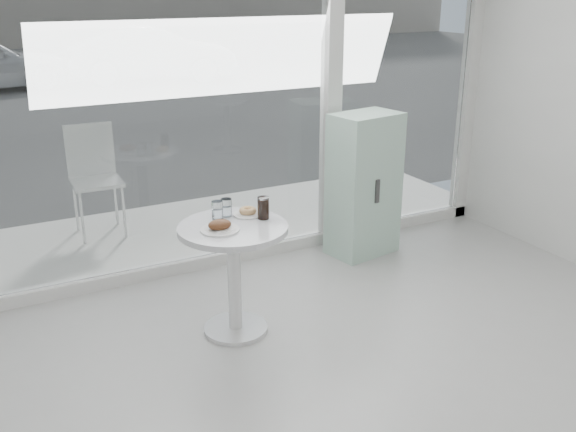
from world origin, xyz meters
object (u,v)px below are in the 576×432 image
plate_donut (248,212)px  main_table (234,257)px  mint_cabinet (364,185)px  water_tumbler_a (217,211)px  water_tumbler_b (226,208)px  cola_glass (263,208)px  patio_chair (94,173)px  plate_fritter (220,226)px  car_silver (154,54)px

plate_donut → main_table: bearing=-141.3°
mint_cabinet → main_table: bearing=-163.9°
water_tumbler_a → water_tumbler_b: 0.08m
cola_glass → patio_chair: bearing=106.9°
patio_chair → plate_fritter: size_ratio=4.01×
patio_chair → cola_glass: bearing=-71.1°
patio_chair → water_tumbler_b: 2.09m
plate_fritter → cola_glass: (0.34, 0.07, 0.04)m
car_silver → mint_cabinet: bearing=-173.6°
plate_fritter → water_tumbler_a: size_ratio=2.03×
main_table → car_silver: size_ratio=0.20×
patio_chair → car_silver: bearing=72.4°
car_silver → main_table: bearing=179.7°
main_table → patio_chair: (-0.43, 2.21, 0.07)m
plate_fritter → car_silver: bearing=75.4°
main_table → patio_chair: 2.26m
plate_donut → water_tumbler_a: bearing=172.6°
plate_fritter → patio_chair: bearing=98.3°
main_table → plate_fritter: 0.27m
main_table → plate_donut: size_ratio=3.81×
mint_cabinet → water_tumbler_b: bearing=-169.3°
main_table → water_tumbler_b: water_tumbler_b is taller
cola_glass → water_tumbler_b: bearing=141.1°
car_silver → plate_donut: (-2.82, -11.69, 0.15)m
plate_fritter → water_tumbler_b: (0.14, 0.23, 0.03)m
water_tumbler_a → water_tumbler_b: size_ratio=1.01×
main_table → mint_cabinet: (1.53, 0.75, 0.07)m
plate_fritter → cola_glass: bearing=11.5°
mint_cabinet → cola_glass: mint_cabinet is taller
water_tumbler_b → plate_fritter: bearing=-120.9°
car_silver → plate_fritter: car_silver is taller
main_table → cola_glass: size_ratio=5.14×
main_table → mint_cabinet: mint_cabinet is taller
main_table → water_tumbler_a: size_ratio=6.26×
main_table → patio_chair: bearing=101.1°
car_silver → plate_fritter: 12.27m
main_table → car_silver: (2.99, 11.83, 0.09)m
plate_fritter → water_tumbler_b: water_tumbler_b is taller
mint_cabinet → car_silver: (1.46, 11.08, 0.02)m
mint_cabinet → water_tumbler_b: mint_cabinet is taller
plate_donut → water_tumbler_b: size_ratio=1.66×
main_table → plate_fritter: bearing=-157.8°
mint_cabinet → water_tumbler_a: mint_cabinet is taller
water_tumbler_a → main_table: bearing=-76.9°
patio_chair → mint_cabinet: bearing=-34.6°
mint_cabinet → cola_glass: 1.51m
main_table → water_tumbler_a: 0.32m
water_tumbler_a → cola_glass: size_ratio=0.82×
car_silver → water_tumbler_b: 12.01m
cola_glass → mint_cabinet: bearing=29.1°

